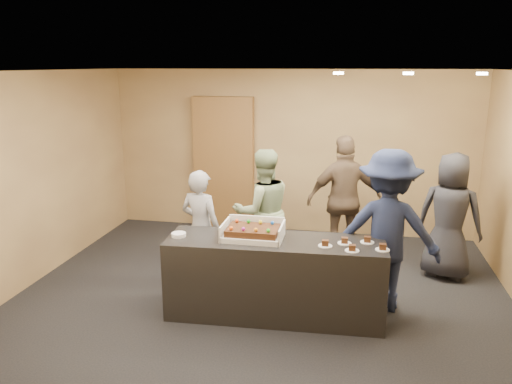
# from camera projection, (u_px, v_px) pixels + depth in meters

# --- Properties ---
(room) EXTENTS (6.04, 6.00, 2.70)m
(room) POSITION_uv_depth(u_px,v_px,m) (264.00, 188.00, 5.92)
(room) COLOR black
(room) RESTS_ON ground
(serving_counter) EXTENTS (2.43, 0.80, 0.90)m
(serving_counter) POSITION_uv_depth(u_px,v_px,m) (275.00, 278.00, 5.59)
(serving_counter) COLOR black
(serving_counter) RESTS_ON floor
(storage_cabinet) EXTENTS (1.03, 0.15, 2.26)m
(storage_cabinet) POSITION_uv_depth(u_px,v_px,m) (224.00, 164.00, 8.47)
(storage_cabinet) COLOR brown
(storage_cabinet) RESTS_ON floor
(cake_box) EXTENTS (0.66, 0.46, 0.19)m
(cake_box) POSITION_uv_depth(u_px,v_px,m) (253.00, 234.00, 5.53)
(cake_box) COLOR white
(cake_box) RESTS_ON serving_counter
(sheet_cake) EXTENTS (0.56, 0.39, 0.11)m
(sheet_cake) POSITION_uv_depth(u_px,v_px,m) (253.00, 230.00, 5.50)
(sheet_cake) COLOR black
(sheet_cake) RESTS_ON cake_box
(plate_stack) EXTENTS (0.16, 0.16, 0.04)m
(plate_stack) POSITION_uv_depth(u_px,v_px,m) (179.00, 235.00, 5.58)
(plate_stack) COLOR white
(plate_stack) RESTS_ON serving_counter
(slice_a) EXTENTS (0.15, 0.15, 0.07)m
(slice_a) POSITION_uv_depth(u_px,v_px,m) (325.00, 244.00, 5.28)
(slice_a) COLOR white
(slice_a) RESTS_ON serving_counter
(slice_b) EXTENTS (0.15, 0.15, 0.07)m
(slice_b) POSITION_uv_depth(u_px,v_px,m) (345.00, 241.00, 5.36)
(slice_b) COLOR white
(slice_b) RESTS_ON serving_counter
(slice_c) EXTENTS (0.15, 0.15, 0.07)m
(slice_c) POSITION_uv_depth(u_px,v_px,m) (352.00, 249.00, 5.15)
(slice_c) COLOR white
(slice_c) RESTS_ON serving_counter
(slice_d) EXTENTS (0.15, 0.15, 0.07)m
(slice_d) POSITION_uv_depth(u_px,v_px,m) (367.00, 240.00, 5.39)
(slice_d) COLOR white
(slice_d) RESTS_ON serving_counter
(slice_e) EXTENTS (0.15, 0.15, 0.07)m
(slice_e) POSITION_uv_depth(u_px,v_px,m) (383.00, 248.00, 5.17)
(slice_e) COLOR white
(slice_e) RESTS_ON serving_counter
(person_server_grey) EXTENTS (0.63, 0.49, 1.51)m
(person_server_grey) POSITION_uv_depth(u_px,v_px,m) (201.00, 228.00, 6.33)
(person_server_grey) COLOR #95959A
(person_server_grey) RESTS_ON floor
(person_sage_man) EXTENTS (1.02, 0.94, 1.70)m
(person_sage_man) POSITION_uv_depth(u_px,v_px,m) (263.00, 211.00, 6.73)
(person_sage_man) COLOR #96AA7D
(person_sage_man) RESTS_ON floor
(person_navy_man) EXTENTS (1.25, 0.77, 1.87)m
(person_navy_man) POSITION_uv_depth(u_px,v_px,m) (387.00, 231.00, 5.67)
(person_navy_man) COLOR #1B2444
(person_navy_man) RESTS_ON floor
(person_brown_extra) EXTENTS (1.15, 0.73, 1.83)m
(person_brown_extra) POSITION_uv_depth(u_px,v_px,m) (345.00, 200.00, 7.05)
(person_brown_extra) COLOR brown
(person_brown_extra) RESTS_ON floor
(person_dark_suit) EXTENTS (0.96, 0.78, 1.69)m
(person_dark_suit) POSITION_uv_depth(u_px,v_px,m) (450.00, 216.00, 6.53)
(person_dark_suit) COLOR #27262C
(person_dark_suit) RESTS_ON floor
(ceiling_spotlights) EXTENTS (1.72, 0.12, 0.03)m
(ceiling_spotlights) POSITION_uv_depth(u_px,v_px,m) (408.00, 73.00, 5.76)
(ceiling_spotlights) COLOR #FFEAC6
(ceiling_spotlights) RESTS_ON ceiling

